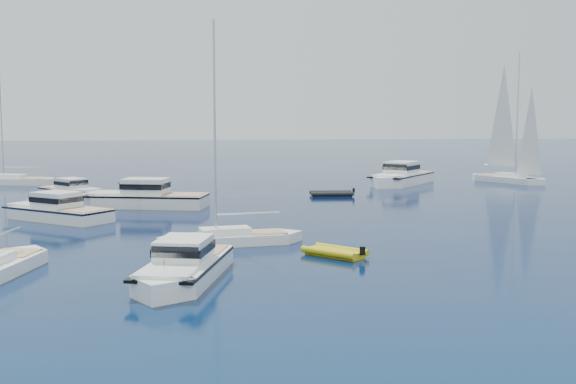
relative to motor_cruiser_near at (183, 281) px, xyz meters
name	(u,v)px	position (x,y,z in m)	size (l,w,h in m)	color
ground	(516,306)	(13.40, -5.90, 0.00)	(400.00, 400.00, 0.00)	#082D4D
motor_cruiser_near	(183,281)	(0.00, 0.00, 0.00)	(2.95, 9.63, 2.53)	white
motor_cruiser_centre	(143,207)	(-4.14, 27.00, 0.00)	(3.59, 11.74, 3.08)	silver
motor_cruiser_far_l	(55,220)	(-9.94, 20.38, 0.00)	(3.10, 10.12, 2.66)	white
motor_cruiser_distant	(400,184)	(22.71, 43.48, 0.00)	(3.81, 12.45, 3.27)	white
motor_cruiser_horizon	(72,197)	(-11.39, 35.13, 0.00)	(2.66, 8.70, 2.28)	silver
sailboat_mid_l	(231,244)	(2.55, 9.04, 0.00)	(2.40, 9.24, 13.58)	white
sailboat_sails_r	(507,182)	(35.69, 44.50, 0.00)	(2.70, 10.39, 15.27)	white
sailboat_far_l	(13,184)	(-20.34, 48.80, 0.00)	(2.82, 10.83, 15.92)	white
tender_yellow	(335,256)	(8.01, 4.77, 0.00)	(1.98, 3.60, 0.95)	#C4AB0B
tender_grey_far	(331,196)	(13.01, 33.15, 0.00)	(2.28, 4.26, 0.95)	black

